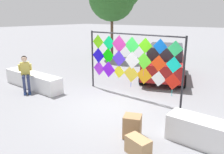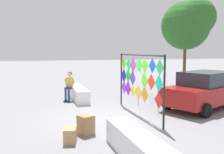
{
  "view_description": "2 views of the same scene",
  "coord_description": "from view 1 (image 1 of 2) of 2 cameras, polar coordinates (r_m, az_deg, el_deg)",
  "views": [
    {
      "loc": [
        4.39,
        -5.58,
        3.06
      ],
      "look_at": [
        -0.09,
        0.15,
        1.02
      ],
      "focal_mm": 35.09,
      "sensor_mm": 36.0,
      "label": 1
    },
    {
      "loc": [
        8.99,
        -2.78,
        2.57
      ],
      "look_at": [
        -0.59,
        0.35,
        1.51
      ],
      "focal_mm": 39.68,
      "sensor_mm": 36.0,
      "label": 2
    }
  ],
  "objects": [
    {
      "name": "plaza_ledge_left",
      "position": [
        10.24,
        -19.95,
        -0.8
      ],
      "size": [
        3.37,
        0.63,
        0.66
      ],
      "primitive_type": "cube",
      "color": "white",
      "rests_on": "ground"
    },
    {
      "name": "seated_vendor",
      "position": [
        9.58,
        -21.65,
        1.4
      ],
      "size": [
        0.73,
        0.66,
        1.51
      ],
      "color": "navy",
      "rests_on": "ground"
    },
    {
      "name": "parked_car",
      "position": [
        11.42,
        13.59,
        3.97
      ],
      "size": [
        3.27,
        4.63,
        1.65
      ],
      "color": "maroon",
      "rests_on": "ground"
    },
    {
      "name": "ground",
      "position": [
        7.73,
        -0.15,
        -7.67
      ],
      "size": [
        120.0,
        120.0,
        0.0
      ],
      "primitive_type": "plane",
      "color": "gray"
    },
    {
      "name": "cardboard_box_large",
      "position": [
        5.83,
        5.31,
        -12.68
      ],
      "size": [
        0.56,
        0.54,
        0.6
      ],
      "primitive_type": "cube",
      "rotation": [
        0.0,
        0.0,
        0.4
      ],
      "color": "#9E754C",
      "rests_on": "ground"
    },
    {
      "name": "kite_display_rack",
      "position": [
        8.36,
        4.85,
        5.01
      ],
      "size": [
        4.12,
        0.08,
        2.46
      ],
      "color": "#232328",
      "rests_on": "ground"
    },
    {
      "name": "cardboard_box_small",
      "position": [
        5.23,
        6.81,
        -17.48
      ],
      "size": [
        0.64,
        0.47,
        0.42
      ],
      "primitive_type": "cube",
      "rotation": [
        0.0,
        0.0,
        -0.25
      ],
      "color": "tan",
      "rests_on": "ground"
    }
  ]
}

